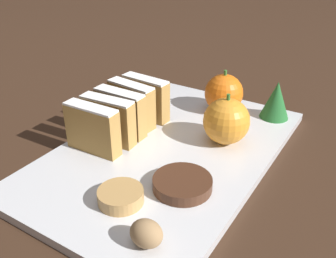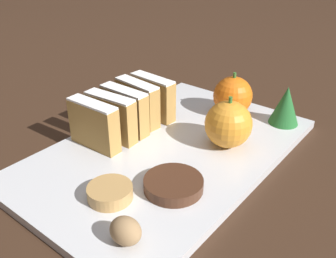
{
  "view_description": "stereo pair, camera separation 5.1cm",
  "coord_description": "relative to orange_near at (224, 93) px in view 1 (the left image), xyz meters",
  "views": [
    {
      "loc": [
        0.24,
        -0.38,
        0.29
      ],
      "look_at": [
        0.0,
        0.0,
        0.04
      ],
      "focal_mm": 40.0,
      "sensor_mm": 36.0,
      "label": 1
    },
    {
      "loc": [
        0.28,
        -0.35,
        0.29
      ],
      "look_at": [
        0.0,
        0.0,
        0.04
      ],
      "focal_mm": 40.0,
      "sensor_mm": 36.0,
      "label": 2
    }
  ],
  "objects": [
    {
      "name": "ground_plane",
      "position": [
        -0.01,
        -0.15,
        -0.04
      ],
      "size": [
        6.0,
        6.0,
        0.0
      ],
      "primitive_type": "plane",
      "color": "#382316"
    },
    {
      "name": "serving_platter",
      "position": [
        -0.01,
        -0.15,
        -0.04
      ],
      "size": [
        0.27,
        0.42,
        0.01
      ],
      "color": "silver",
      "rests_on": "ground_plane"
    },
    {
      "name": "stollen_slice_front",
      "position": [
        -0.1,
        -0.21,
        0.0
      ],
      "size": [
        0.08,
        0.02,
        0.07
      ],
      "color": "#B28442",
      "rests_on": "serving_platter"
    },
    {
      "name": "stollen_slice_second",
      "position": [
        -0.1,
        -0.18,
        0.0
      ],
      "size": [
        0.08,
        0.03,
        0.07
      ],
      "color": "#B28442",
      "rests_on": "serving_platter"
    },
    {
      "name": "stollen_slice_third",
      "position": [
        -0.1,
        -0.15,
        0.0
      ],
      "size": [
        0.08,
        0.02,
        0.07
      ],
      "color": "#B28442",
      "rests_on": "serving_platter"
    },
    {
      "name": "stollen_slice_fourth",
      "position": [
        -0.1,
        -0.12,
        0.0
      ],
      "size": [
        0.08,
        0.03,
        0.07
      ],
      "color": "#B28442",
      "rests_on": "serving_platter"
    },
    {
      "name": "stollen_slice_fifth",
      "position": [
        -0.1,
        -0.09,
        0.0
      ],
      "size": [
        0.08,
        0.03,
        0.07
      ],
      "color": "#B28442",
      "rests_on": "serving_platter"
    },
    {
      "name": "orange_near",
      "position": [
        0.0,
        0.0,
        0.0
      ],
      "size": [
        0.06,
        0.06,
        0.07
      ],
      "color": "orange",
      "rests_on": "serving_platter"
    },
    {
      "name": "orange_far",
      "position": [
        0.05,
        -0.09,
        0.0
      ],
      "size": [
        0.07,
        0.07,
        0.07
      ],
      "color": "orange",
      "rests_on": "serving_platter"
    },
    {
      "name": "walnut",
      "position": [
        0.06,
        -0.31,
        -0.02
      ],
      "size": [
        0.03,
        0.03,
        0.03
      ],
      "color": "#9E7A51",
      "rests_on": "serving_platter"
    },
    {
      "name": "chocolate_cookie",
      "position": [
        0.05,
        -0.22,
        -0.02
      ],
      "size": [
        0.07,
        0.07,
        0.01
      ],
      "color": "#472819",
      "rests_on": "serving_platter"
    },
    {
      "name": "gingerbread_cookie",
      "position": [
        0.0,
        -0.28,
        -0.02
      ],
      "size": [
        0.05,
        0.05,
        0.02
      ],
      "color": "tan",
      "rests_on": "serving_platter"
    },
    {
      "name": "evergreen_sprig",
      "position": [
        0.08,
        0.02,
        -0.0
      ],
      "size": [
        0.05,
        0.05,
        0.06
      ],
      "color": "#23662D",
      "rests_on": "serving_platter"
    }
  ]
}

